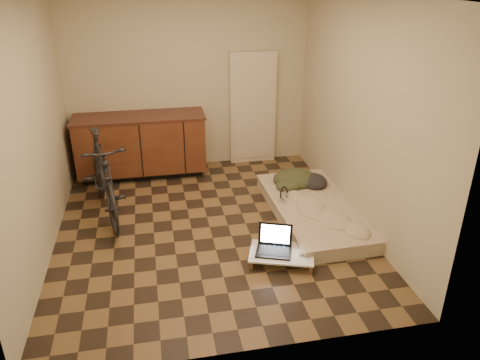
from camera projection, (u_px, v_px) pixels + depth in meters
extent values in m
cube|color=brown|center=(210.00, 227.00, 5.56)|extent=(3.50, 4.00, 0.00)
cube|color=beige|center=(188.00, 81.00, 6.79)|extent=(3.50, 0.00, 2.60)
cube|color=beige|center=(244.00, 210.00, 3.23)|extent=(3.50, 0.00, 2.60)
cube|color=beige|center=(34.00, 133.00, 4.70)|extent=(0.00, 4.00, 2.60)
cube|color=beige|center=(359.00, 113.00, 5.32)|extent=(0.00, 4.00, 2.60)
cube|color=black|center=(144.00, 171.00, 6.95)|extent=(1.70, 0.48, 0.10)
cube|color=#4D2515|center=(141.00, 144.00, 6.73)|extent=(1.80, 0.60, 0.78)
cube|color=#47221A|center=(139.00, 117.00, 6.56)|extent=(1.84, 0.62, 0.03)
cube|color=beige|center=(253.00, 108.00, 7.10)|extent=(0.70, 0.10, 1.70)
imported|color=black|center=(103.00, 173.00, 5.60)|extent=(0.87, 1.83, 1.14)
cube|color=beige|center=(314.00, 212.00, 5.78)|extent=(0.98, 1.99, 0.12)
cube|color=beige|center=(314.00, 205.00, 5.74)|extent=(1.00, 2.01, 0.05)
cube|color=brown|center=(251.00, 265.00, 4.77)|extent=(0.05, 0.05, 0.09)
cube|color=brown|center=(255.00, 246.00, 5.11)|extent=(0.05, 0.05, 0.09)
cube|color=brown|center=(311.00, 270.00, 4.70)|extent=(0.05, 0.05, 0.09)
cube|color=brown|center=(310.00, 250.00, 5.04)|extent=(0.05, 0.05, 0.09)
cube|color=white|center=(282.00, 253.00, 4.88)|extent=(0.77, 0.62, 0.02)
cube|color=black|center=(273.00, 252.00, 4.87)|extent=(0.43, 0.37, 0.02)
cube|color=black|center=(275.00, 234.00, 4.96)|extent=(0.36, 0.19, 0.23)
cube|color=white|center=(275.00, 234.00, 4.96)|extent=(0.30, 0.16, 0.19)
ellipsoid|color=silver|center=(301.00, 253.00, 4.83)|extent=(0.11, 0.11, 0.03)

